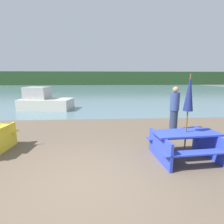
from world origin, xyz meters
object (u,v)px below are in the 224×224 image
Objects in this scene: umbrella_navy at (189,94)px; boat at (44,101)px; person at (174,109)px; picnic_table_blue at (185,143)px.

umbrella_navy is 10.17m from boat.
umbrella_navy is 1.24× the size of person.
umbrella_navy reaches higher than person.
boat is 8.83m from person.
picnic_table_blue is 0.99× the size of person.
picnic_table_blue is at bearing -106.24° from person.
umbrella_navy is at bearing 153.43° from picnic_table_blue.
umbrella_navy is (-0.00, 0.00, 1.32)m from picnic_table_blue.
picnic_table_blue is 10.09m from boat.
boat is 1.99× the size of person.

